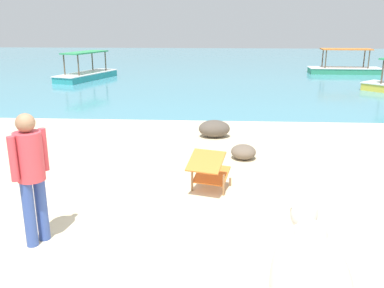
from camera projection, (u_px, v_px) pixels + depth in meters
sand_beach at (133, 262)px, 4.72m from camera, size 18.00×14.00×0.04m
water_surface at (203, 66)px, 25.79m from camera, size 60.00×36.00×0.03m
cow at (310, 282)px, 3.09m from camera, size 0.80×2.03×1.13m
deck_chair_far at (209, 169)px, 6.52m from camera, size 0.73×0.89×0.68m
person_standing at (31, 170)px, 4.85m from camera, size 0.32×0.46×1.62m
shore_rock_large at (214, 129)px, 9.73m from camera, size 0.77×0.60×0.40m
shore_rock_medium at (243, 152)px, 8.19m from camera, size 0.69×0.69×0.29m
boat_green at (344, 68)px, 21.87m from camera, size 3.70×1.25×1.29m
boat_teal at (86, 74)px, 19.66m from camera, size 2.25×3.85×1.29m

